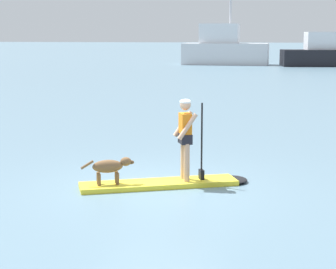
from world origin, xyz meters
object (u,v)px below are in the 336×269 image
Objects in this scene: person_paddler at (186,134)px; dog at (110,167)px; paddleboard at (170,183)px; moored_boat_far_port at (224,49)px.

person_paddler is 1.66m from dog.
moored_boat_far_port is (-3.34, 48.09, 1.51)m from paddleboard.
person_paddler is at bearing 23.37° from dog.
paddleboard is at bearing 23.37° from dog.
moored_boat_far_port is at bearing 92.62° from dog.
dog is at bearing -156.63° from paddleboard.
dog is (-1.12, -0.48, 0.41)m from paddleboard.
person_paddler is at bearing 23.37° from paddleboard.
moored_boat_far_port is (-2.22, 48.57, 1.11)m from dog.
paddleboard is at bearing -156.63° from person_paddler.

